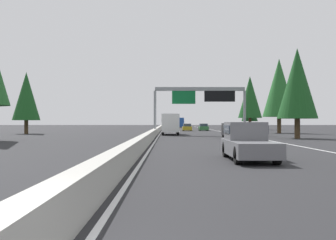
{
  "coord_description": "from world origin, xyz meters",
  "views": [
    {
      "loc": [
        -4.46,
        -1.49,
        1.89
      ],
      "look_at": [
        69.53,
        -1.49,
        2.17
      ],
      "focal_mm": 43.49,
      "sensor_mm": 36.0,
      "label": 1
    }
  ],
  "objects_px": {
    "sedan_far_left": "(187,127)",
    "conifer_right_distant": "(250,107)",
    "conifer_right_near": "(297,83)",
    "conifer_right_mid": "(279,88)",
    "pickup_mid_center": "(247,141)",
    "conifer_left_mid": "(26,96)",
    "minivan_mid_left": "(232,129)",
    "sign_gantry_overhead": "(201,97)",
    "conifer_right_far": "(250,97)",
    "bus_far_center": "(180,122)",
    "sedan_near_right": "(204,127)",
    "box_truck_mid_right": "(170,123)"
  },
  "relations": [
    {
      "from": "conifer_left_mid",
      "to": "minivan_mid_left",
      "type": "bearing_deg",
      "value": -116.21
    },
    {
      "from": "conifer_right_far",
      "to": "bus_far_center",
      "type": "bearing_deg",
      "value": 21.77
    },
    {
      "from": "conifer_right_near",
      "to": "conifer_right_mid",
      "type": "height_order",
      "value": "conifer_right_mid"
    },
    {
      "from": "sedan_near_right",
      "to": "conifer_right_mid",
      "type": "relative_size",
      "value": 0.36
    },
    {
      "from": "bus_far_center",
      "to": "sedan_near_right",
      "type": "distance_m",
      "value": 49.08
    },
    {
      "from": "conifer_right_near",
      "to": "conifer_right_mid",
      "type": "relative_size",
      "value": 0.83
    },
    {
      "from": "sedan_near_right",
      "to": "bus_far_center",
      "type": "bearing_deg",
      "value": 4.17
    },
    {
      "from": "sign_gantry_overhead",
      "to": "conifer_right_distant",
      "type": "bearing_deg",
      "value": -19.46
    },
    {
      "from": "box_truck_mid_right",
      "to": "conifer_right_far",
      "type": "height_order",
      "value": "conifer_right_far"
    },
    {
      "from": "minivan_mid_left",
      "to": "conifer_left_mid",
      "type": "xyz_separation_m",
      "value": [
        14.47,
        29.39,
        4.83
      ]
    },
    {
      "from": "bus_far_center",
      "to": "conifer_left_mid",
      "type": "bearing_deg",
      "value": 160.07
    },
    {
      "from": "sign_gantry_overhead",
      "to": "conifer_right_mid",
      "type": "xyz_separation_m",
      "value": [
        10.11,
        -13.49,
        2.1
      ]
    },
    {
      "from": "sedan_near_right",
      "to": "box_truck_mid_right",
      "type": "distance_m",
      "value": 26.72
    },
    {
      "from": "sign_gantry_overhead",
      "to": "conifer_right_far",
      "type": "bearing_deg",
      "value": -20.57
    },
    {
      "from": "sign_gantry_overhead",
      "to": "conifer_right_far",
      "type": "xyz_separation_m",
      "value": [
        38.74,
        -14.54,
        2.33
      ]
    },
    {
      "from": "box_truck_mid_right",
      "to": "conifer_right_distant",
      "type": "bearing_deg",
      "value": -25.42
    },
    {
      "from": "sign_gantry_overhead",
      "to": "bus_far_center",
      "type": "height_order",
      "value": "sign_gantry_overhead"
    },
    {
      "from": "sign_gantry_overhead",
      "to": "sedan_far_left",
      "type": "xyz_separation_m",
      "value": [
        26.76,
        0.68,
        -4.58
      ]
    },
    {
      "from": "conifer_right_far",
      "to": "conifer_left_mid",
      "type": "relative_size",
      "value": 1.31
    },
    {
      "from": "sedan_far_left",
      "to": "bus_far_center",
      "type": "distance_m",
      "value": 50.33
    },
    {
      "from": "pickup_mid_center",
      "to": "conifer_right_near",
      "type": "bearing_deg",
      "value": -22.6
    },
    {
      "from": "conifer_right_near",
      "to": "sign_gantry_overhead",
      "type": "bearing_deg",
      "value": 43.28
    },
    {
      "from": "pickup_mid_center",
      "to": "conifer_left_mid",
      "type": "bearing_deg",
      "value": 31.3
    },
    {
      "from": "sedan_far_left",
      "to": "sedan_near_right",
      "type": "bearing_deg",
      "value": -68.33
    },
    {
      "from": "sedan_near_right",
      "to": "conifer_right_far",
      "type": "relative_size",
      "value": 0.35
    },
    {
      "from": "pickup_mid_center",
      "to": "conifer_left_mid",
      "type": "relative_size",
      "value": 0.59
    },
    {
      "from": "sedan_near_right",
      "to": "conifer_right_near",
      "type": "relative_size",
      "value": 0.44
    },
    {
      "from": "pickup_mid_center",
      "to": "conifer_right_mid",
      "type": "xyz_separation_m",
      "value": [
        45.8,
        -14.11,
        6.45
      ]
    },
    {
      "from": "conifer_right_near",
      "to": "conifer_left_mid",
      "type": "distance_m",
      "value": 40.04
    },
    {
      "from": "minivan_mid_left",
      "to": "sedan_far_left",
      "type": "relative_size",
      "value": 1.14
    },
    {
      "from": "conifer_right_distant",
      "to": "conifer_left_mid",
      "type": "distance_m",
      "value": 55.96
    },
    {
      "from": "sedan_far_left",
      "to": "box_truck_mid_right",
      "type": "height_order",
      "value": "box_truck_mid_right"
    },
    {
      "from": "pickup_mid_center",
      "to": "conifer_right_near",
      "type": "xyz_separation_m",
      "value": [
        25.2,
        -10.49,
        5.22
      ]
    },
    {
      "from": "minivan_mid_left",
      "to": "conifer_right_far",
      "type": "xyz_separation_m",
      "value": [
        46.6,
        -11.48,
        6.64
      ]
    },
    {
      "from": "conifer_right_mid",
      "to": "conifer_left_mid",
      "type": "xyz_separation_m",
      "value": [
        -3.51,
        39.83,
        -1.58
      ]
    },
    {
      "from": "conifer_right_near",
      "to": "conifer_right_distant",
      "type": "relative_size",
      "value": 1.13
    },
    {
      "from": "minivan_mid_left",
      "to": "conifer_right_near",
      "type": "relative_size",
      "value": 0.49
    },
    {
      "from": "conifer_right_near",
      "to": "conifer_left_mid",
      "type": "relative_size",
      "value": 1.06
    },
    {
      "from": "sign_gantry_overhead",
      "to": "conifer_right_near",
      "type": "height_order",
      "value": "conifer_right_near"
    },
    {
      "from": "pickup_mid_center",
      "to": "box_truck_mid_right",
      "type": "bearing_deg",
      "value": 5.4
    },
    {
      "from": "sign_gantry_overhead",
      "to": "sedan_near_right",
      "type": "height_order",
      "value": "sign_gantry_overhead"
    },
    {
      "from": "bus_far_center",
      "to": "conifer_right_near",
      "type": "bearing_deg",
      "value": -173.06
    },
    {
      "from": "sedan_far_left",
      "to": "conifer_right_far",
      "type": "xyz_separation_m",
      "value": [
        11.97,
        -15.22,
        6.91
      ]
    },
    {
      "from": "sedan_far_left",
      "to": "conifer_right_distant",
      "type": "height_order",
      "value": "conifer_right_distant"
    },
    {
      "from": "sign_gantry_overhead",
      "to": "conifer_right_far",
      "type": "height_order",
      "value": "conifer_right_far"
    },
    {
      "from": "conifer_right_mid",
      "to": "conifer_left_mid",
      "type": "relative_size",
      "value": 1.27
    },
    {
      "from": "pickup_mid_center",
      "to": "sedan_far_left",
      "type": "height_order",
      "value": "pickup_mid_center"
    },
    {
      "from": "minivan_mid_left",
      "to": "box_truck_mid_right",
      "type": "height_order",
      "value": "box_truck_mid_right"
    },
    {
      "from": "pickup_mid_center",
      "to": "conifer_right_far",
      "type": "xyz_separation_m",
      "value": [
        74.43,
        -15.16,
        6.68
      ]
    },
    {
      "from": "box_truck_mid_right",
      "to": "conifer_right_mid",
      "type": "xyz_separation_m",
      "value": [
        7.74,
        -17.71,
        5.75
      ]
    }
  ]
}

